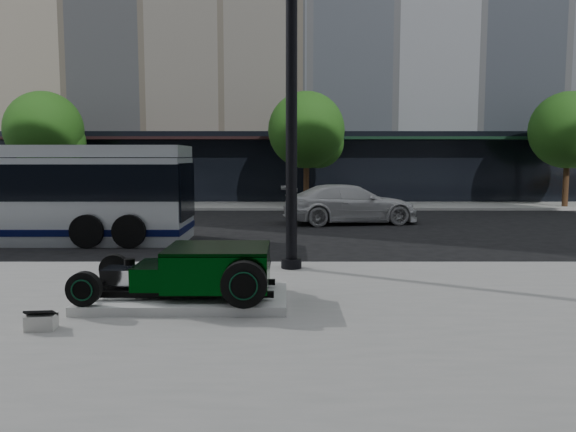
{
  "coord_description": "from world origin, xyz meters",
  "views": [
    {
      "loc": [
        0.05,
        -15.05,
        2.58
      ],
      "look_at": [
        0.07,
        -1.93,
        1.2
      ],
      "focal_mm": 35.0,
      "sensor_mm": 36.0,
      "label": 1
    }
  ],
  "objects": [
    {
      "name": "ground",
      "position": [
        0.0,
        0.0,
        0.0
      ],
      "size": [
        120.0,
        120.0,
        0.0
      ],
      "primitive_type": "plane",
      "color": "black",
      "rests_on": "ground"
    },
    {
      "name": "sidewalk_far",
      "position": [
        0.0,
        14.0,
        0.06
      ],
      "size": [
        70.0,
        4.0,
        0.12
      ],
      "primitive_type": "cube",
      "color": "gray",
      "rests_on": "ground"
    },
    {
      "name": "street_trees",
      "position": [
        1.15,
        13.07,
        3.77
      ],
      "size": [
        29.8,
        3.8,
        5.7
      ],
      "color": "black",
      "rests_on": "sidewalk_far"
    },
    {
      "name": "lamppost",
      "position": [
        0.14,
        -2.75,
        3.96
      ],
      "size": [
        0.46,
        0.46,
        8.31
      ],
      "color": "black",
      "rests_on": "sidewalk_near"
    },
    {
      "name": "display_plinth",
      "position": [
        -1.67,
        -5.72,
        0.2
      ],
      "size": [
        3.4,
        1.8,
        0.15
      ],
      "primitive_type": "cube",
      "color": "silver",
      "rests_on": "sidewalk_near"
    },
    {
      "name": "hot_rod",
      "position": [
        -1.33,
        -5.72,
        0.7
      ],
      "size": [
        3.22,
        2.0,
        0.81
      ],
      "color": "black",
      "rests_on": "display_plinth"
    },
    {
      "name": "info_plaque",
      "position": [
        -3.48,
        -7.22,
        0.24
      ],
      "size": [
        0.43,
        0.34,
        0.31
      ],
      "color": "silver",
      "rests_on": "sidewalk_near"
    },
    {
      "name": "white_sedan",
      "position": [
        2.51,
        6.74,
        0.76
      ],
      "size": [
        5.51,
        2.94,
        1.52
      ],
      "primitive_type": "imported",
      "rotation": [
        0.0,
        0.0,
        1.73
      ],
      "color": "silver",
      "rests_on": "ground"
    }
  ]
}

